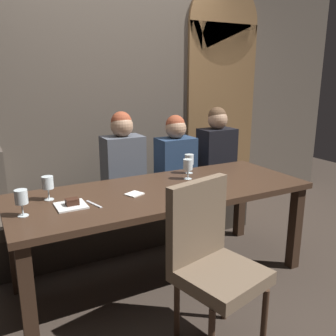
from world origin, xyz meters
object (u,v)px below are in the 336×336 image
Objects in this scene: diner_redhead at (123,158)px; diner_bearded at (176,155)px; wine_glass_end_right at (189,160)px; fork_on_table at (94,204)px; banquette_bench at (129,220)px; chair_near_side at (211,255)px; wine_glass_center_back at (21,198)px; wine_glass_near_left at (48,183)px; dining_table at (163,200)px; wine_glass_far_right at (188,165)px; dessert_plate at (71,204)px; diner_far_end at (217,148)px.

diner_redhead is 1.08× the size of diner_bearded.
wine_glass_end_right is 0.96× the size of fork_on_table.
diner_bearded is (0.51, 0.01, 0.57)m from banquette_bench.
wine_glass_center_back is (-0.91, 0.65, 0.30)m from chair_near_side.
wine_glass_near_left is at bearing -173.91° from wine_glass_end_right.
wine_glass_center_back is at bearing -176.00° from dining_table.
chair_near_side is 5.76× the size of fork_on_table.
dining_table is 2.98× the size of diner_bearded.
banquette_bench is 0.85m from wine_glass_end_right.
wine_glass_near_left is (-1.18, -0.13, 0.00)m from wine_glass_end_right.
wine_glass_near_left is at bearing -156.64° from diner_bearded.
wine_glass_center_back and wine_glass_end_right have the same top height.
wine_glass_far_right is 0.86× the size of dessert_plate.
wine_glass_near_left is 0.86× the size of dessert_plate.
wine_glass_near_left is 0.24m from dessert_plate.
banquette_bench is at bearing 117.38° from wine_glass_far_right.
diner_redhead reaches higher than diner_bearded.
chair_near_side is at bearing -111.86° from diner_bearded.
dining_table is 0.83m from wine_glass_near_left.
wine_glass_end_right is (-0.60, -0.44, 0.03)m from diner_far_end.
wine_glass_far_right reaches higher than banquette_bench.
dessert_plate is at bearing -176.54° from dining_table.
chair_near_side reaches higher than dessert_plate.
diner_bearded is 0.93× the size of diner_far_end.
dining_table is 0.56m from fork_on_table.
dining_table is at bearing 4.00° from wine_glass_center_back.
wine_glass_near_left is 0.96× the size of fork_on_table.
dining_table is 0.52m from wine_glass_end_right.
fork_on_table is (-0.55, -0.78, 0.51)m from banquette_bench.
wine_glass_center_back reaches higher than dining_table.
diner_redhead is 0.95m from wine_glass_near_left.
wine_glass_far_right is 1.00× the size of wine_glass_near_left.
dessert_plate is at bearing -163.46° from wine_glass_end_right.
dining_table is at bearing -7.44° from fork_on_table.
diner_bearded is at bearing 32.31° from dessert_plate.
diner_far_end is at bearing 24.30° from dessert_plate.
banquette_bench is at bearing -39.93° from diner_redhead.
chair_near_side reaches higher than wine_glass_near_left.
diner_far_end is at bearing 21.70° from wine_glass_center_back.
dessert_plate is at bearing -169.89° from wine_glass_far_right.
chair_near_side is at bearing -95.48° from dining_table.
diner_redhead is at bearing 133.67° from wine_glass_end_right.
wine_glass_far_right is at bearing -1.57° from fork_on_table.
wine_glass_near_left is (-0.79, 0.15, 0.20)m from dining_table.
diner_redhead is 4.85× the size of wine_glass_center_back.
diner_far_end is 4.65× the size of fork_on_table.
diner_redhead reaches higher than wine_glass_center_back.
fork_on_table is at bearing -1.64° from wine_glass_center_back.
chair_near_side is 5.16× the size of dessert_plate.
diner_bearded is at bearing 69.79° from wine_glass_far_right.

